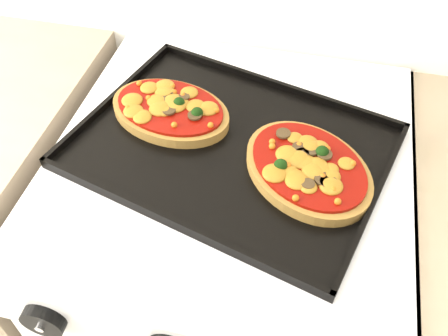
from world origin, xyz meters
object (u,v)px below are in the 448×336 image
(baking_tray, at_px, (231,145))
(pizza_right, at_px, (308,167))
(pizza_left, at_px, (170,109))
(stove, at_px, (230,284))

(baking_tray, bearing_deg, pizza_right, 1.19)
(baking_tray, height_order, pizza_left, pizza_left)
(baking_tray, bearing_deg, pizza_left, 173.40)
(stove, relative_size, pizza_left, 4.23)
(stove, bearing_deg, pizza_right, -16.93)
(baking_tray, distance_m, pizza_right, 0.13)
(stove, height_order, pizza_left, pizza_left)
(stove, distance_m, baking_tray, 0.47)
(pizza_right, bearing_deg, stove, 163.07)
(stove, height_order, pizza_right, pizza_right)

